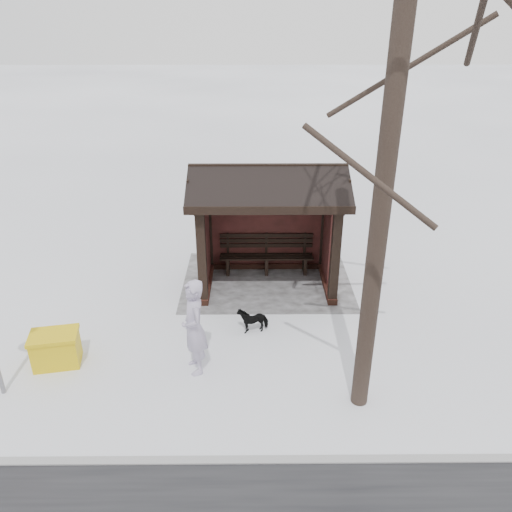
{
  "coord_description": "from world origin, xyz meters",
  "views": [
    {
      "loc": [
        0.36,
        10.95,
        6.12
      ],
      "look_at": [
        0.28,
        0.8,
        1.18
      ],
      "focal_mm": 35.0,
      "sensor_mm": 36.0,
      "label": 1
    }
  ],
  "objects_px": {
    "bus_shelter": "(268,201)",
    "pedestrian": "(194,327)",
    "tree_near": "(404,11)",
    "dog": "(253,319)",
    "grit_bin": "(56,349)"
  },
  "relations": [
    {
      "from": "bus_shelter",
      "to": "pedestrian",
      "type": "xyz_separation_m",
      "value": [
        1.44,
        3.46,
        -1.22
      ]
    },
    {
      "from": "bus_shelter",
      "to": "tree_near",
      "type": "height_order",
      "value": "tree_near"
    },
    {
      "from": "pedestrian",
      "to": "dog",
      "type": "distance_m",
      "value": 1.82
    },
    {
      "from": "bus_shelter",
      "to": "tree_near",
      "type": "bearing_deg",
      "value": 108.99
    },
    {
      "from": "bus_shelter",
      "to": "grit_bin",
      "type": "distance_m",
      "value": 5.58
    },
    {
      "from": "bus_shelter",
      "to": "tree_near",
      "type": "relative_size",
      "value": 0.4
    },
    {
      "from": "dog",
      "to": "grit_bin",
      "type": "distance_m",
      "value": 3.94
    },
    {
      "from": "dog",
      "to": "grit_bin",
      "type": "height_order",
      "value": "grit_bin"
    },
    {
      "from": "pedestrian",
      "to": "grit_bin",
      "type": "bearing_deg",
      "value": -113.59
    },
    {
      "from": "pedestrian",
      "to": "grit_bin",
      "type": "height_order",
      "value": "pedestrian"
    },
    {
      "from": "tree_near",
      "to": "dog",
      "type": "distance_m",
      "value": 6.55
    },
    {
      "from": "pedestrian",
      "to": "tree_near",
      "type": "bearing_deg",
      "value": 53.35
    },
    {
      "from": "bus_shelter",
      "to": "pedestrian",
      "type": "bearing_deg",
      "value": 67.43
    },
    {
      "from": "tree_near",
      "to": "pedestrian",
      "type": "relative_size",
      "value": 4.75
    },
    {
      "from": "bus_shelter",
      "to": "grit_bin",
      "type": "height_order",
      "value": "bus_shelter"
    }
  ]
}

